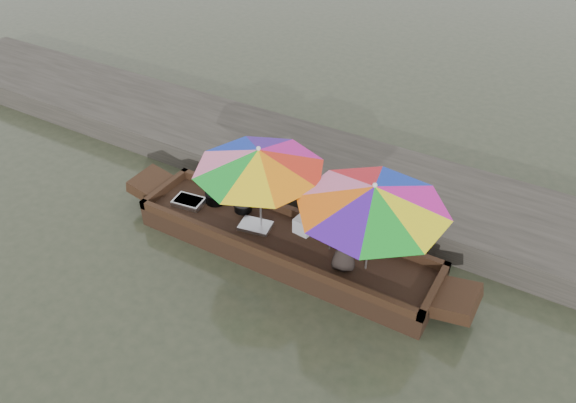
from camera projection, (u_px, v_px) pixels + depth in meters
The scene contains 11 objects.
water at pixel (285, 254), 9.17m from camera, with size 80.00×80.00×0.00m, color #2D3424.
dock at pixel (344, 176), 10.54m from camera, with size 22.00×2.20×0.50m, color #2D2B26.
boat_hull at pixel (285, 245), 9.07m from camera, with size 5.02×1.20×0.35m, color black.
cooking_pot at pixel (216, 197), 9.67m from camera, with size 0.36×0.36×0.19m, color black.
tray_crayfish at pixel (189, 202), 9.64m from camera, with size 0.51×0.35×0.09m, color silver.
tray_scallop at pixel (256, 226), 9.15m from camera, with size 0.51×0.35×0.06m, color silver.
charcoal_grill at pixel (243, 207), 9.49m from camera, with size 0.30×0.30×0.14m, color black.
supply_bag at pixel (303, 226), 8.99m from camera, with size 0.28×0.22×0.26m, color silver.
vendor at pixel (345, 243), 8.11m from camera, with size 0.47×0.31×0.96m, color black.
umbrella_bow at pixel (260, 190), 8.68m from camera, with size 2.04×2.04×1.55m, color red, non-canonical shape.
umbrella_stern at pixel (370, 228), 7.93m from camera, with size 2.18×2.18×1.55m, color #E514A1, non-canonical shape.
Camera 1 is at (3.50, -5.86, 6.18)m, focal length 35.00 mm.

